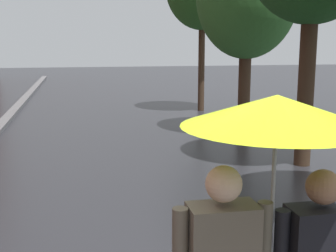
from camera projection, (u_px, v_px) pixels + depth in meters
couple_under_umbrella at (272, 216)px, 2.64m from camera, size 1.21×1.09×2.08m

